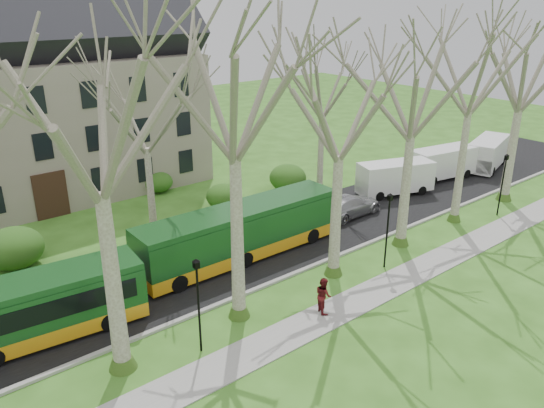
{
  "coord_description": "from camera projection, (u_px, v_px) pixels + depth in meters",
  "views": [
    {
      "loc": [
        -15.48,
        -17.53,
        14.14
      ],
      "look_at": [
        1.14,
        3.0,
        3.77
      ],
      "focal_mm": 35.0,
      "sensor_mm": 36.0,
      "label": 1
    }
  ],
  "objects": [
    {
      "name": "bus_lead",
      "position": [
        0.0,
        319.0,
        22.2
      ],
      "size": [
        12.14,
        3.68,
        2.99
      ],
      "primitive_type": null,
      "rotation": [
        0.0,
        0.0,
        -0.1
      ],
      "color": "#154A1B",
      "rests_on": "road"
    },
    {
      "name": "sidewalk",
      "position": [
        326.0,
        316.0,
        25.1
      ],
      "size": [
        70.0,
        2.0,
        0.06
      ],
      "primitive_type": "cube",
      "color": "gray",
      "rests_on": "ground"
    },
    {
      "name": "tree_row_far",
      "position": [
        157.0,
        141.0,
        31.9
      ],
      "size": [
        33.0,
        7.0,
        12.0
      ],
      "color": "gray",
      "rests_on": "ground"
    },
    {
      "name": "bus_follow",
      "position": [
        241.0,
        232.0,
        30.2
      ],
      "size": [
        12.63,
        2.71,
        3.15
      ],
      "primitive_type": null,
      "rotation": [
        0.0,
        0.0,
        -0.01
      ],
      "color": "#154A1B",
      "rests_on": "road"
    },
    {
      "name": "road",
      "position": [
        230.0,
        256.0,
        30.89
      ],
      "size": [
        80.0,
        8.0,
        0.06
      ],
      "primitive_type": "cube",
      "color": "black",
      "rests_on": "ground"
    },
    {
      "name": "pedestrian_b",
      "position": [
        323.0,
        295.0,
        25.08
      ],
      "size": [
        0.92,
        1.04,
        1.8
      ],
      "primitive_type": "imported",
      "rotation": [
        0.0,
        0.0,
        1.25
      ],
      "color": "#591417",
      "rests_on": "sidewalk"
    },
    {
      "name": "building",
      "position": [
        10.0,
        88.0,
        37.82
      ],
      "size": [
        26.5,
        12.2,
        16.0
      ],
      "color": "gray",
      "rests_on": "ground"
    },
    {
      "name": "curb",
      "position": [
        273.0,
        282.0,
        27.98
      ],
      "size": [
        80.0,
        0.25,
        0.14
      ],
      "primitive_type": "cube",
      "color": "#A5A39E",
      "rests_on": "ground"
    },
    {
      "name": "van_b",
      "position": [
        443.0,
        163.0,
        43.55
      ],
      "size": [
        6.12,
        3.14,
        2.55
      ],
      "primitive_type": null,
      "rotation": [
        0.0,
        0.0,
        -0.18
      ],
      "color": "white",
      "rests_on": "road"
    },
    {
      "name": "lamp_row",
      "position": [
        306.0,
        257.0,
        25.25
      ],
      "size": [
        36.22,
        0.22,
        4.3
      ],
      "color": "black",
      "rests_on": "ground"
    },
    {
      "name": "sedan",
      "position": [
        349.0,
        205.0,
        36.28
      ],
      "size": [
        5.12,
        2.16,
        1.48
      ],
      "primitive_type": "imported",
      "rotation": [
        0.0,
        0.0,
        1.59
      ],
      "color": "#A7A7AB",
      "rests_on": "road"
    },
    {
      "name": "ground",
      "position": [
        292.0,
        295.0,
        26.92
      ],
      "size": [
        120.0,
        120.0,
        0.0
      ],
      "primitive_type": "plane",
      "color": "#32631C",
      "rests_on": "ground"
    },
    {
      "name": "tree_row_verge",
      "position": [
        290.0,
        161.0,
        24.58
      ],
      "size": [
        49.0,
        7.0,
        14.0
      ],
      "color": "gray",
      "rests_on": "ground"
    },
    {
      "name": "hedges",
      "position": [
        94.0,
        216.0,
        33.95
      ],
      "size": [
        30.6,
        8.6,
        2.0
      ],
      "color": "#245317",
      "rests_on": "ground"
    },
    {
      "name": "van_c",
      "position": [
        488.0,
        154.0,
        46.15
      ],
      "size": [
        6.34,
        3.8,
        2.61
      ],
      "primitive_type": null,
      "rotation": [
        0.0,
        0.0,
        0.29
      ],
      "color": "white",
      "rests_on": "road"
    },
    {
      "name": "van_a",
      "position": [
        395.0,
        178.0,
        40.1
      ],
      "size": [
        6.06,
        3.87,
        2.49
      ],
      "primitive_type": null,
      "rotation": [
        0.0,
        0.0,
        -0.34
      ],
      "color": "white",
      "rests_on": "road"
    }
  ]
}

